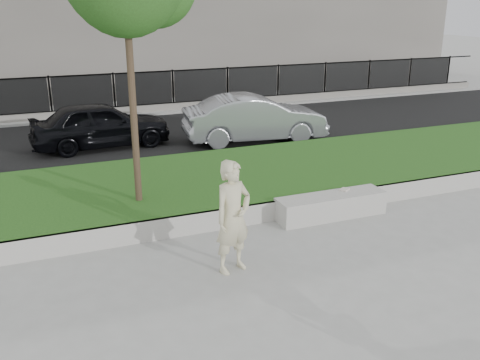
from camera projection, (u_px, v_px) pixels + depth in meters
name	position (u px, v px, depth m)	size (l,w,h in m)	color
ground	(269.00, 247.00, 9.33)	(90.00, 90.00, 0.00)	gray
grass_bank	(212.00, 184.00, 11.90)	(34.00, 4.00, 0.40)	#0D3711
grass_kerb	(246.00, 215.00, 10.18)	(34.00, 0.08, 0.40)	#ACA9A1
street	(155.00, 136.00, 16.78)	(34.00, 7.00, 0.04)	black
far_pavement	(127.00, 109.00, 20.72)	(34.00, 3.00, 0.12)	gray
iron_fence	(131.00, 101.00, 19.68)	(32.00, 0.30, 1.50)	slate
stone_bench	(331.00, 206.00, 10.57)	(2.25, 0.56, 0.46)	#ACA9A1
man	(233.00, 217.00, 8.27)	(0.66, 0.44, 1.82)	beige
book	(344.00, 189.00, 10.76)	(0.20, 0.15, 0.02)	beige
car_dark	(101.00, 124.00, 15.29)	(1.57, 3.90, 1.33)	black
car_silver	(255.00, 118.00, 15.93)	(1.47, 4.22, 1.39)	#92949A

